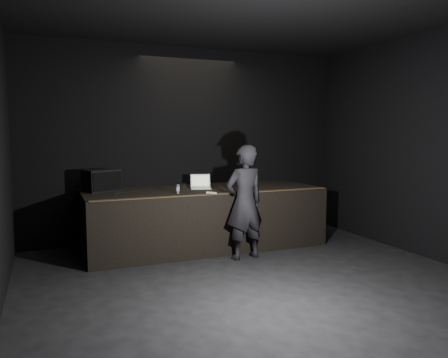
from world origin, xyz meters
name	(u,v)px	position (x,y,z in m)	size (l,w,h in m)	color
ground	(283,302)	(0.00, 0.00, 0.00)	(7.00, 7.00, 0.00)	black
room_walls	(285,127)	(0.00, 0.00, 2.02)	(6.10, 7.10, 3.52)	black
stage_riser	(204,217)	(0.00, 2.73, 0.50)	(4.00, 1.50, 1.00)	black
riser_lip	(219,194)	(0.00, 2.02, 1.01)	(3.92, 0.10, 0.01)	brown
stage_monitor	(102,180)	(-1.65, 3.06, 1.18)	(0.64, 0.56, 0.36)	black
cable	(136,191)	(-1.14, 2.76, 1.01)	(0.02, 0.02, 0.90)	black
laptop	(201,185)	(-0.02, 2.82, 1.06)	(0.41, 0.39, 0.23)	silver
beer_can	(178,189)	(-0.57, 2.34, 1.07)	(0.06, 0.06, 0.14)	silver
plastic_cup	(184,186)	(-0.33, 2.79, 1.05)	(0.08, 0.08, 0.11)	white
wii_remote	(211,193)	(-0.10, 2.08, 1.02)	(0.04, 0.17, 0.03)	white
person	(245,202)	(0.34, 1.78, 0.89)	(0.65, 0.42, 1.77)	black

